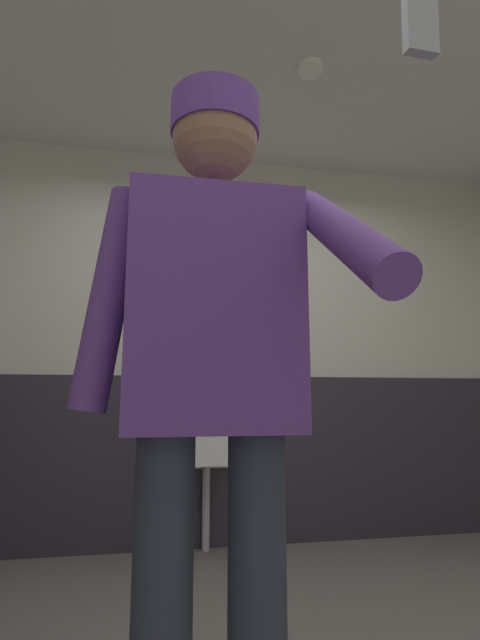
% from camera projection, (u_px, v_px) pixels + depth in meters
% --- Properties ---
extents(wall_back, '(4.99, 0.12, 2.72)m').
position_uv_depth(wall_back, '(226.00, 341.00, 3.34)').
color(wall_back, beige).
rests_on(wall_back, ground_plane).
extents(wainscot_band_back, '(4.39, 0.03, 1.10)m').
position_uv_depth(wainscot_band_back, '(227.00, 459.00, 3.13)').
color(wainscot_band_back, '#2D2833').
rests_on(wainscot_band_back, ground_plane).
extents(downlight_far, '(0.14, 0.14, 0.03)m').
position_uv_depth(downlight_far, '(311.00, 69.00, 2.51)').
color(downlight_far, white).
extents(urinal_solo, '(0.40, 0.34, 1.24)m').
position_uv_depth(urinal_solo, '(208.00, 426.00, 3.00)').
color(urinal_solo, white).
rests_on(urinal_solo, ground_plane).
extents(person, '(0.64, 0.60, 1.76)m').
position_uv_depth(person, '(213.00, 360.00, 1.16)').
color(person, '#2D3342').
rests_on(person, ground_plane).
extents(cell_phone, '(0.06, 0.03, 0.11)m').
position_uv_depth(cell_phone, '(420.00, 25.00, 0.82)').
color(cell_phone, '#A5A8B2').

